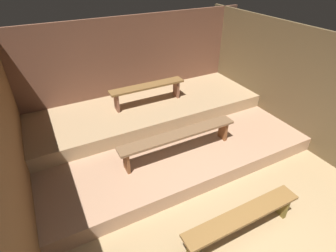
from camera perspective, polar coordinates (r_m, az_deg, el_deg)
ground at (r=5.06m, az=3.05°, el=-8.88°), size 5.79×5.51×0.08m
wall_back at (r=6.32m, az=-7.84°, el=12.40°), size 5.79×0.06×2.27m
wall_left at (r=3.92m, az=-30.39°, el=-6.44°), size 0.06×5.51×2.27m
wall_right at (r=5.95m, az=25.17°, el=8.15°), size 0.06×5.51×2.27m
platform_lower at (r=5.49m, az=-1.10°, el=-2.54°), size 4.99×3.11×0.28m
platform_middle at (r=5.91m, az=-4.38°, el=3.42°), size 4.99×1.62×0.28m
bench_floor_center at (r=3.91m, az=15.73°, el=-18.60°), size 1.80×0.27×0.43m
bench_lower_center at (r=4.66m, az=2.33°, el=-2.38°), size 2.22×0.27×0.43m
bench_middle_center at (r=5.75m, az=-4.43°, el=7.96°), size 1.66×0.27×0.43m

